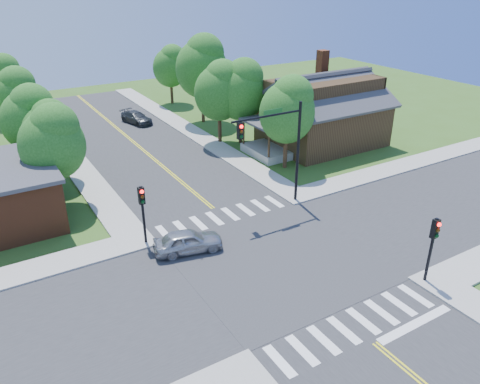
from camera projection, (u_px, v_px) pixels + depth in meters
ground at (276, 261)px, 26.38m from camera, size 100.00×100.00×0.00m
road_ns at (276, 261)px, 26.37m from camera, size 10.00×90.00×0.04m
road_ew at (276, 261)px, 26.37m from camera, size 90.00×10.00×0.04m
intersection_patch at (276, 261)px, 26.38m from camera, size 10.20×10.20×0.06m
sidewalk_ne at (315, 136)px, 45.97m from camera, size 40.00×40.00×0.14m
crosswalk_north at (223, 216)px, 31.15m from camera, size 8.85×2.00×0.01m
crosswalk_south at (354, 325)px, 21.57m from camera, size 8.85×2.00×0.01m
centerline at (276, 261)px, 26.36m from camera, size 0.30×90.00×0.01m
stop_bar at (415, 325)px, 21.68m from camera, size 4.60×0.45×0.09m
signal_mast_ne at (278, 140)px, 30.44m from camera, size 5.30×0.42×7.20m
signal_pole_se at (433, 239)px, 23.51m from camera, size 0.34×0.42×3.80m
signal_pole_nw at (142, 205)px, 26.93m from camera, size 0.34×0.42×3.80m
house_ne at (322, 109)px, 43.01m from camera, size 13.05×8.80×7.11m
tree_e_a at (288, 108)px, 36.83m from camera, size 4.52×4.29×7.68m
tree_e_b at (242, 88)px, 42.36m from camera, size 4.67×4.43×7.93m
tree_e_c at (202, 65)px, 48.09m from camera, size 5.44×5.17×9.25m
tree_e_d at (171, 65)px, 55.72m from camera, size 4.16×3.95×7.07m
tree_w_a at (53, 140)px, 30.66m from camera, size 4.29×4.08×7.30m
tree_w_b at (31, 117)px, 35.42m from camera, size 4.34×4.12×7.37m
tree_w_c at (16, 95)px, 41.67m from camera, size 4.34×4.12×7.38m
tree_w_d at (3, 78)px, 48.53m from camera, size 4.28×4.07×7.28m
tree_house at (220, 89)px, 42.34m from camera, size 4.60×4.37×7.81m
tree_bldg at (49, 129)px, 34.63m from camera, size 3.82×3.63×6.49m
car_silver at (188, 242)px, 27.02m from camera, size 3.28×4.66×1.36m
car_dgrey at (137, 118)px, 49.84m from camera, size 3.79×5.04×1.22m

